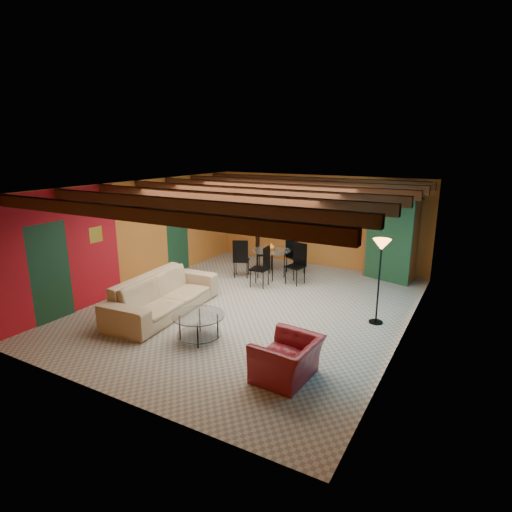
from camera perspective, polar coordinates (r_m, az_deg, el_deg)
The scene contains 11 objects.
room at distance 8.98m, azimuth -0.28°, elevation 7.36°, with size 6.52×8.01×2.71m.
sofa at distance 9.28m, azimuth -12.51°, elevation -5.17°, with size 2.83×1.10×0.83m, color tan.
armchair at distance 6.69m, azimuth 4.28°, elevation -13.83°, with size 1.01×0.88×0.66m, color maroon.
coffee_table at distance 7.98m, azimuth -7.80°, elevation -9.57°, with size 0.99×0.99×0.50m, color silver, non-canonical shape.
dining_table at distance 11.42m, azimuth 2.08°, elevation -0.33°, with size 2.08×2.08×1.08m, color silver, non-canonical shape.
armoire at distance 11.80m, azimuth 17.92°, elevation 2.20°, with size 1.25×0.61×2.19m, color brown.
floor_lamp at distance 8.75m, azimuth 16.41°, elevation -3.39°, with size 0.35×0.35×1.77m, color black, non-canonical shape.
ceiling_fan at distance 8.89m, azimuth -0.63°, elevation 7.27°, with size 1.50×1.50×0.44m, color #472614, non-canonical shape.
painting at distance 12.88m, azimuth 4.70°, elevation 6.41°, with size 1.05×0.03×0.65m, color black.
potted_plant at distance 11.60m, azimuth 18.44°, elevation 8.66°, with size 0.44×0.38×0.49m, color #26661E.
vase at distance 11.27m, azimuth 2.11°, elevation 2.80°, with size 0.19×0.19×0.19m, color orange.
Camera 1 is at (4.38, -7.64, 3.54)m, focal length 29.34 mm.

